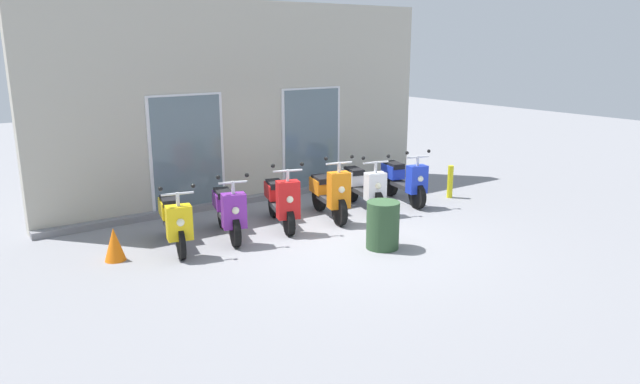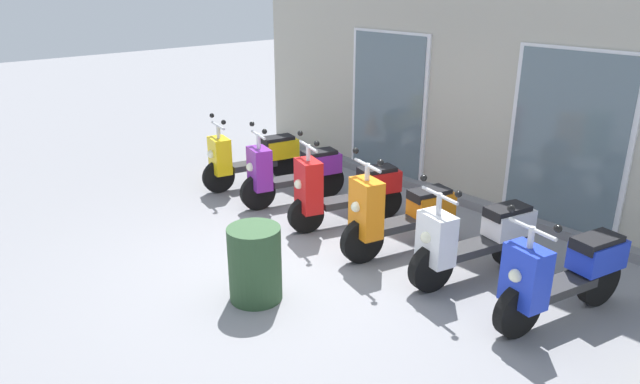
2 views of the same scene
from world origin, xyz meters
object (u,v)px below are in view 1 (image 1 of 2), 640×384
(scooter_blue, at_px, (404,180))
(curb_bollard, at_px, (450,182))
(trash_bin, at_px, (383,225))
(traffic_cone, at_px, (114,244))
(scooter_orange, at_px, (330,193))
(scooter_white, at_px, (363,186))
(scooter_yellow, at_px, (174,219))
(scooter_red, at_px, (281,200))
(scooter_purple, at_px, (228,210))

(scooter_blue, height_order, curb_bollard, scooter_blue)
(trash_bin, bearing_deg, traffic_cone, 152.80)
(trash_bin, bearing_deg, curb_bollard, 25.87)
(scooter_orange, relative_size, traffic_cone, 2.99)
(trash_bin, bearing_deg, scooter_white, 58.73)
(scooter_yellow, distance_m, scooter_red, 2.01)
(scooter_white, relative_size, scooter_blue, 1.01)
(scooter_white, bearing_deg, scooter_yellow, -179.29)
(scooter_yellow, height_order, scooter_red, scooter_red)
(scooter_blue, bearing_deg, traffic_cone, 179.84)
(curb_bollard, xyz_separation_m, traffic_cone, (-7.01, 0.32, -0.09))
(scooter_red, relative_size, traffic_cone, 3.03)
(scooter_purple, xyz_separation_m, scooter_white, (2.99, 0.05, -0.01))
(scooter_red, bearing_deg, scooter_purple, 180.00)
(scooter_yellow, height_order, scooter_orange, scooter_orange)
(scooter_red, height_order, traffic_cone, scooter_red)
(scooter_purple, relative_size, traffic_cone, 3.01)
(scooter_yellow, xyz_separation_m, traffic_cone, (-0.97, -0.02, -0.22))
(scooter_yellow, xyz_separation_m, trash_bin, (2.74, -1.94, -0.09))
(scooter_yellow, relative_size, trash_bin, 2.07)
(scooter_blue, bearing_deg, scooter_purple, 179.39)
(scooter_red, relative_size, scooter_orange, 1.01)
(scooter_white, height_order, scooter_blue, scooter_blue)
(scooter_purple, distance_m, trash_bin, 2.63)
(scooter_orange, relative_size, curb_bollard, 2.22)
(scooter_red, xyz_separation_m, trash_bin, (0.73, -1.94, -0.10))
(scooter_yellow, relative_size, scooter_purple, 1.03)
(scooter_yellow, xyz_separation_m, scooter_purple, (0.96, 0.00, -0.01))
(scooter_purple, relative_size, scooter_orange, 1.01)
(trash_bin, height_order, traffic_cone, trash_bin)
(trash_bin, distance_m, traffic_cone, 4.18)
(scooter_purple, relative_size, scooter_blue, 0.97)
(scooter_orange, distance_m, scooter_white, 0.94)
(scooter_purple, bearing_deg, scooter_white, 0.91)
(scooter_yellow, height_order, trash_bin, scooter_yellow)
(scooter_orange, relative_size, scooter_blue, 0.97)
(scooter_red, bearing_deg, curb_bollard, -4.87)
(scooter_yellow, height_order, scooter_blue, scooter_blue)
(scooter_white, xyz_separation_m, traffic_cone, (-4.92, -0.07, -0.20))
(scooter_blue, height_order, trash_bin, scooter_blue)
(scooter_yellow, distance_m, scooter_purple, 0.96)
(curb_bollard, relative_size, trash_bin, 0.91)
(scooter_orange, bearing_deg, trash_bin, -98.47)
(scooter_blue, distance_m, traffic_cone, 5.94)
(scooter_purple, bearing_deg, scooter_blue, -0.61)
(traffic_cone, bearing_deg, scooter_orange, -0.98)
(scooter_orange, bearing_deg, scooter_blue, 1.53)
(scooter_red, relative_size, trash_bin, 2.04)
(curb_bollard, distance_m, trash_bin, 3.65)
(scooter_purple, height_order, scooter_red, scooter_red)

